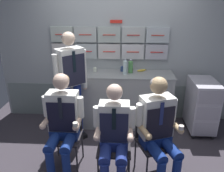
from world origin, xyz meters
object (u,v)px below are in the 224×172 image
(crew_member_right, at_px, (114,133))
(crew_member_near_trolley, at_px, (159,126))
(folding_chair_left, at_px, (67,128))
(sparkling_bottle_green, at_px, (125,67))
(crew_member_standing, at_px, (71,79))
(crew_member_left, at_px, (62,120))
(service_trolley, at_px, (201,105))
(folding_chair_right, at_px, (114,137))
(snack_banana, at_px, (142,70))
(folding_chair_near_trolley, at_px, (152,134))
(paper_cup_blue, at_px, (123,69))

(crew_member_right, bearing_deg, crew_member_near_trolley, 11.82)
(folding_chair_left, height_order, sparkling_bottle_green, sparkling_bottle_green)
(crew_member_standing, bearing_deg, crew_member_left, -87.45)
(service_trolley, distance_m, folding_chair_right, 1.78)
(snack_banana, bearing_deg, folding_chair_right, -106.44)
(crew_member_left, distance_m, sparkling_bottle_green, 1.46)
(folding_chair_near_trolley, bearing_deg, folding_chair_right, -168.49)
(crew_member_right, bearing_deg, folding_chair_near_trolley, 28.72)
(service_trolley, relative_size, crew_member_standing, 0.52)
(crew_member_left, bearing_deg, sparkling_bottle_green, 57.08)
(service_trolley, height_order, folding_chair_near_trolley, service_trolley)
(snack_banana, bearing_deg, paper_cup_blue, -179.71)
(crew_member_right, bearing_deg, snack_banana, 75.23)
(snack_banana, bearing_deg, crew_member_left, -128.07)
(service_trolley, height_order, paper_cup_blue, paper_cup_blue)
(crew_member_left, distance_m, crew_member_near_trolley, 1.17)
(paper_cup_blue, bearing_deg, folding_chair_right, -93.23)
(folding_chair_near_trolley, relative_size, snack_banana, 4.97)
(crew_member_right, xyz_separation_m, paper_cup_blue, (0.08, 1.53, 0.30))
(folding_chair_near_trolley, distance_m, snack_banana, 1.35)
(service_trolley, bearing_deg, snack_banana, 164.55)
(sparkling_bottle_green, height_order, snack_banana, sparkling_bottle_green)
(sparkling_bottle_green, bearing_deg, crew_member_near_trolley, -72.41)
(folding_chair_near_trolley, height_order, crew_member_near_trolley, crew_member_near_trolley)
(crew_member_left, relative_size, paper_cup_blue, 15.61)
(folding_chair_left, bearing_deg, snack_banana, 48.48)
(crew_member_standing, xyz_separation_m, sparkling_bottle_green, (0.80, 0.46, 0.06))
(folding_chair_left, xyz_separation_m, crew_member_standing, (-0.04, 0.57, 0.49))
(folding_chair_left, height_order, crew_member_left, crew_member_left)
(crew_member_near_trolley, relative_size, snack_banana, 7.68)
(folding_chair_right, height_order, sparkling_bottle_green, sparkling_bottle_green)
(folding_chair_left, distance_m, paper_cup_blue, 1.46)
(crew_member_near_trolley, bearing_deg, service_trolley, 52.54)
(crew_member_standing, bearing_deg, snack_banana, 29.57)
(service_trolley, distance_m, snack_banana, 1.15)
(crew_member_right, xyz_separation_m, folding_chair_near_trolley, (0.47, 0.26, -0.17))
(crew_member_left, bearing_deg, crew_member_near_trolley, -4.04)
(folding_chair_near_trolley, relative_size, paper_cup_blue, 10.18)
(crew_member_right, height_order, snack_banana, crew_member_right)
(sparkling_bottle_green, xyz_separation_m, paper_cup_blue, (-0.04, 0.15, -0.08))
(crew_member_near_trolley, xyz_separation_m, crew_member_standing, (-1.20, 0.81, 0.28))
(sparkling_bottle_green, bearing_deg, paper_cup_blue, 106.00)
(sparkling_bottle_green, bearing_deg, folding_chair_left, -126.66)
(crew_member_left, bearing_deg, folding_chair_left, 89.01)
(folding_chair_near_trolley, bearing_deg, paper_cup_blue, 107.11)
(folding_chair_right, xyz_separation_m, crew_member_right, (0.00, -0.16, 0.17))
(folding_chair_left, relative_size, paper_cup_blue, 10.18)
(crew_member_left, height_order, crew_member_standing, crew_member_standing)
(snack_banana, bearing_deg, sparkling_bottle_green, -151.13)
(service_trolley, bearing_deg, crew_member_standing, -170.76)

